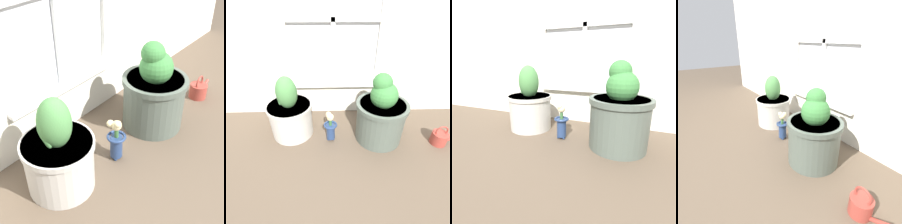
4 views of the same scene
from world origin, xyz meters
TOP-DOWN VIEW (x-y plane):
  - ground_plane at (0.00, 0.00)m, footprint 10.00×10.00m
  - potted_plant_left at (-0.37, 0.31)m, footprint 0.37×0.37m
  - potted_plant_right at (0.37, 0.23)m, footprint 0.41×0.41m
  - flower_vase at (-0.04, 0.21)m, footprint 0.11×0.11m
  - watering_can at (0.86, 0.13)m, footprint 0.23×0.13m

SIDE VIEW (x-z plane):
  - ground_plane at x=0.00m, z-range 0.00..0.00m
  - watering_can at x=0.86m, z-range -0.03..0.15m
  - flower_vase at x=-0.04m, z-range 0.00..0.28m
  - potted_plant_left at x=-0.37m, z-range -0.07..0.47m
  - potted_plant_right at x=0.37m, z-range -0.06..0.52m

